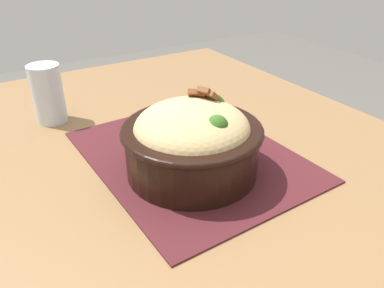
# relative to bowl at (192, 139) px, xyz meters

# --- Properties ---
(table) EXTENTS (1.09, 0.86, 0.72)m
(table) POSITION_rel_bowl_xyz_m (0.07, -0.01, -0.13)
(table) COLOR olive
(table) RESTS_ON ground_plane
(placemat) EXTENTS (0.41, 0.33, 0.00)m
(placemat) POSITION_rel_bowl_xyz_m (0.05, -0.02, -0.06)
(placemat) COLOR #47191E
(placemat) RESTS_ON table
(bowl) EXTENTS (0.22, 0.22, 0.13)m
(bowl) POSITION_rel_bowl_xyz_m (0.00, 0.00, 0.00)
(bowl) COLOR black
(bowl) RESTS_ON placemat
(fork) EXTENTS (0.02, 0.13, 0.00)m
(fork) POSITION_rel_bowl_xyz_m (0.16, -0.02, -0.06)
(fork) COLOR #B3B3B3
(fork) RESTS_ON placemat
(drinking_glass) EXTENTS (0.06, 0.06, 0.12)m
(drinking_glass) POSITION_rel_bowl_xyz_m (0.32, 0.14, -0.01)
(drinking_glass) COLOR silver
(drinking_glass) RESTS_ON table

